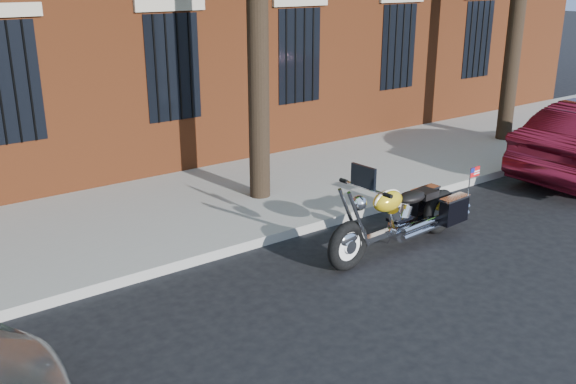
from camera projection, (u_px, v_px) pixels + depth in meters
ground at (346, 268)px, 8.96m from camera, size 120.00×120.00×0.00m
curb at (288, 232)px, 9.99m from camera, size 40.00×0.16×0.15m
sidewalk at (226, 200)px, 11.42m from camera, size 40.00×3.60×0.15m
motorcycle at (404, 217)px, 9.45m from camera, size 2.91×0.92×1.46m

